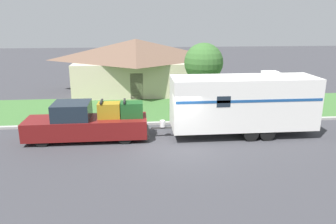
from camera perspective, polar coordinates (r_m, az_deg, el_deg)
ground_plane at (r=16.46m, az=1.40°, el=-6.12°), size 120.00×120.00×0.00m
curb_strip at (r=19.95m, az=0.13°, el=-1.90°), size 80.00×0.30×0.14m
lawn_strip at (r=23.45m, az=-0.73°, el=0.69°), size 80.00×7.00×0.03m
house_across_street at (r=29.36m, az=-5.55°, el=8.34°), size 10.98×8.17×4.51m
pickup_truck at (r=17.68m, az=-13.85°, el=-1.86°), size 6.39×1.91×2.10m
travel_trailer at (r=18.13m, az=12.96°, el=1.66°), size 8.86×2.36×3.50m
mailbox at (r=20.81m, az=1.11°, el=1.50°), size 0.48×0.20×1.29m
tree_in_yard at (r=23.46m, az=6.21°, el=8.54°), size 2.75×2.75×4.59m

